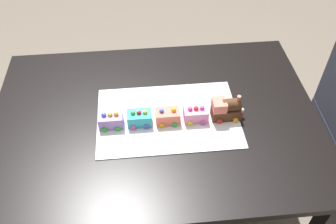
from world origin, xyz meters
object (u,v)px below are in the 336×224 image
object	(u,v)px
dining_table	(156,133)
cake_locomotive	(226,109)
cake_car_tanker_coral	(168,116)
cake_car_hopper_bubblegum	(196,114)
cake_car_flatbed_turquoise	(139,118)
cake_car_caboose_lavender	(111,120)

from	to	relation	value
dining_table	cake_locomotive	bearing A→B (deg)	174.19
dining_table	cake_car_tanker_coral	bearing A→B (deg)	148.24
cake_car_hopper_bubblegum	cake_car_flatbed_turquoise	xyz separation A→B (m)	(0.24, 0.00, 0.00)
dining_table	cake_car_hopper_bubblegum	world-z (taller)	cake_car_hopper_bubblegum
cake_locomotive	cake_car_hopper_bubblegum	xyz separation A→B (m)	(0.13, 0.00, -0.02)
cake_locomotive	dining_table	bearing A→B (deg)	-5.81
cake_car_hopper_bubblegum	cake_car_flatbed_turquoise	bearing A→B (deg)	0.00
cake_locomotive	cake_car_flatbed_turquoise	bearing A→B (deg)	0.00
dining_table	cake_car_tanker_coral	world-z (taller)	cake_car_tanker_coral
cake_car_hopper_bubblegum	cake_car_tanker_coral	bearing A→B (deg)	0.00
dining_table	cake_car_caboose_lavender	distance (m)	0.24
cake_car_flatbed_turquoise	cake_locomotive	bearing A→B (deg)	-180.00
cake_car_caboose_lavender	cake_car_hopper_bubblegum	bearing A→B (deg)	180.00
dining_table	cake_locomotive	size ratio (longest dim) A/B	10.00
cake_car_hopper_bubblegum	cake_car_tanker_coral	distance (m)	0.12
dining_table	cake_car_hopper_bubblegum	size ratio (longest dim) A/B	14.00
cake_car_hopper_bubblegum	cake_locomotive	bearing A→B (deg)	-180.00
cake_car_tanker_coral	cake_car_caboose_lavender	bearing A→B (deg)	0.00
cake_car_tanker_coral	cake_car_flatbed_turquoise	size ratio (longest dim) A/B	1.00
cake_locomotive	cake_car_flatbed_turquoise	size ratio (longest dim) A/B	1.40
cake_locomotive	cake_car_caboose_lavender	xyz separation A→B (m)	(0.48, 0.00, -0.02)
cake_locomotive	cake_car_flatbed_turquoise	xyz separation A→B (m)	(0.36, 0.00, -0.02)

